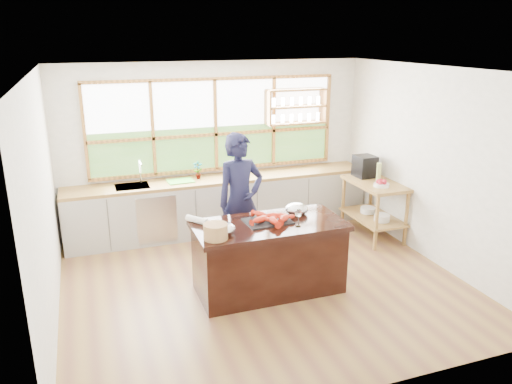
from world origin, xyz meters
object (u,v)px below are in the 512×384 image
island (269,257)px  espresso_machine (365,166)px  cook (240,201)px  wicker_basket (216,232)px

island → espresso_machine: bearing=33.2°
island → espresso_machine: size_ratio=5.40×
island → cook: cook is taller
cook → wicker_basket: size_ratio=6.80×
cook → wicker_basket: bearing=-131.1°
island → espresso_machine: espresso_machine is taller
cook → wicker_basket: 1.25m
island → wicker_basket: size_ratio=6.73×
espresso_machine → wicker_basket: bearing=-152.6°
cook → island: bearing=-93.3°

